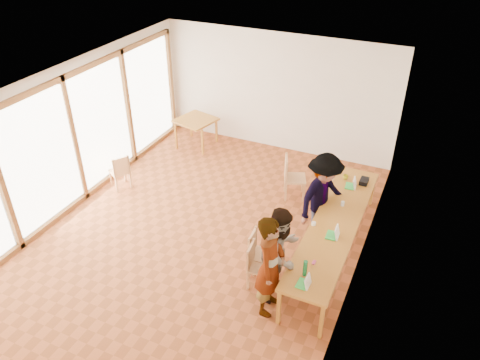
# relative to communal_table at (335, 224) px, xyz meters

# --- Properties ---
(ground) EXTENTS (8.00, 8.00, 0.00)m
(ground) POSITION_rel_communal_table_xyz_m (-2.50, -0.41, -0.70)
(ground) COLOR #A65128
(ground) RESTS_ON ground
(wall_back) EXTENTS (6.00, 0.10, 3.00)m
(wall_back) POSITION_rel_communal_table_xyz_m (-2.50, 3.59, 0.80)
(wall_back) COLOR white
(wall_back) RESTS_ON ground
(wall_front) EXTENTS (6.00, 0.10, 3.00)m
(wall_front) POSITION_rel_communal_table_xyz_m (-2.50, -4.41, 0.80)
(wall_front) COLOR white
(wall_front) RESTS_ON ground
(wall_right) EXTENTS (0.10, 8.00, 3.00)m
(wall_right) POSITION_rel_communal_table_xyz_m (0.50, -0.41, 0.80)
(wall_right) COLOR white
(wall_right) RESTS_ON ground
(window_wall) EXTENTS (0.10, 8.00, 3.00)m
(window_wall) POSITION_rel_communal_table_xyz_m (-5.46, -0.41, 0.80)
(window_wall) COLOR white
(window_wall) RESTS_ON ground
(ceiling) EXTENTS (6.00, 8.00, 0.04)m
(ceiling) POSITION_rel_communal_table_xyz_m (-2.50, -0.41, 2.32)
(ceiling) COLOR white
(ceiling) RESTS_ON wall_back
(communal_table) EXTENTS (0.80, 4.00, 0.75)m
(communal_table) POSITION_rel_communal_table_xyz_m (0.00, 0.00, 0.00)
(communal_table) COLOR #B67B28
(communal_table) RESTS_ON ground
(side_table) EXTENTS (0.90, 0.90, 0.75)m
(side_table) POSITION_rel_communal_table_xyz_m (-4.41, 2.79, -0.03)
(side_table) COLOR #B67B28
(side_table) RESTS_ON ground
(chair_near) EXTENTS (0.43, 0.43, 0.46)m
(chair_near) POSITION_rel_communal_table_xyz_m (-1.10, -1.01, -0.18)
(chair_near) COLOR #E1AB70
(chair_near) RESTS_ON ground
(chair_mid) EXTENTS (0.43, 0.43, 0.44)m
(chair_mid) POSITION_rel_communal_table_xyz_m (-1.01, -1.29, -0.19)
(chair_mid) COLOR #E1AB70
(chair_mid) RESTS_ON ground
(chair_far) EXTENTS (0.59, 0.59, 0.52)m
(chair_far) POSITION_rel_communal_table_xyz_m (-1.37, 1.51, -0.10)
(chair_far) COLOR #E1AB70
(chair_far) RESTS_ON ground
(chair_empty) EXTENTS (0.48, 0.48, 0.44)m
(chair_empty) POSITION_rel_communal_table_xyz_m (-0.71, 1.86, -0.20)
(chair_empty) COLOR #E1AB70
(chair_empty) RESTS_ON ground
(chair_spare) EXTENTS (0.54, 0.54, 0.45)m
(chair_spare) POSITION_rel_communal_table_xyz_m (-4.92, 0.24, -0.19)
(chair_spare) COLOR #E1AB70
(chair_spare) RESTS_ON ground
(person_near) EXTENTS (0.45, 0.67, 1.80)m
(person_near) POSITION_rel_communal_table_xyz_m (-0.59, -1.70, 0.20)
(person_near) COLOR gray
(person_near) RESTS_ON ground
(person_mid) EXTENTS (0.83, 0.96, 1.69)m
(person_mid) POSITION_rel_communal_table_xyz_m (-0.56, -1.28, 0.14)
(person_mid) COLOR gray
(person_mid) RESTS_ON ground
(person_far) EXTENTS (1.08, 1.33, 1.80)m
(person_far) POSITION_rel_communal_table_xyz_m (-0.38, 0.47, 0.20)
(person_far) COLOR gray
(person_far) RESTS_ON ground
(laptop_near) EXTENTS (0.20, 0.23, 0.19)m
(laptop_near) POSITION_rel_communal_table_xyz_m (-0.02, -1.72, 0.10)
(laptop_near) COLOR #39CF4D
(laptop_near) RESTS_ON communal_table
(laptop_mid) EXTENTS (0.22, 0.26, 0.21)m
(laptop_mid) POSITION_rel_communal_table_xyz_m (0.08, -0.40, 0.10)
(laptop_mid) COLOR #39CF4D
(laptop_mid) RESTS_ON communal_table
(laptop_far) EXTENTS (0.23, 0.26, 0.20)m
(laptop_far) POSITION_rel_communal_table_xyz_m (0.00, 1.28, 0.10)
(laptop_far) COLOR #39CF4D
(laptop_far) RESTS_ON communal_table
(yellow_mug) EXTENTS (0.13, 0.13, 0.09)m
(yellow_mug) POSITION_rel_communal_table_xyz_m (-0.19, 1.52, 0.09)
(yellow_mug) COLOR gold
(yellow_mug) RESTS_ON communal_table
(green_bottle) EXTENTS (0.07, 0.07, 0.28)m
(green_bottle) POSITION_rel_communal_table_xyz_m (-0.10, -1.51, 0.19)
(green_bottle) COLOR #18703D
(green_bottle) RESTS_ON communal_table
(clear_glass) EXTENTS (0.07, 0.07, 0.09)m
(clear_glass) POSITION_rel_communal_table_xyz_m (-0.01, 0.56, 0.09)
(clear_glass) COLOR silver
(clear_glass) RESTS_ON communal_table
(condiment_cup) EXTENTS (0.08, 0.08, 0.06)m
(condiment_cup) POSITION_rel_communal_table_xyz_m (-0.34, -0.24, 0.08)
(condiment_cup) COLOR white
(condiment_cup) RESTS_ON communal_table
(pink_phone) EXTENTS (0.05, 0.10, 0.01)m
(pink_phone) POSITION_rel_communal_table_xyz_m (-0.04, -1.18, 0.05)
(pink_phone) COLOR #D9407C
(pink_phone) RESTS_ON communal_table
(black_pouch) EXTENTS (0.16, 0.26, 0.09)m
(black_pouch) POSITION_rel_communal_table_xyz_m (0.19, 1.52, 0.09)
(black_pouch) COLOR black
(black_pouch) RESTS_ON communal_table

